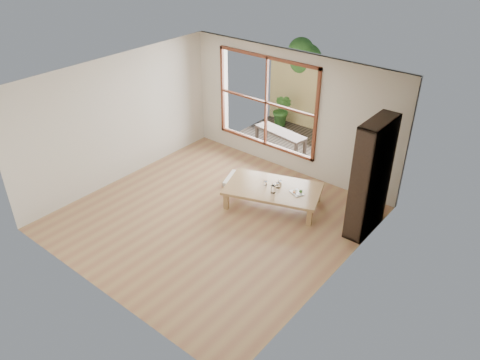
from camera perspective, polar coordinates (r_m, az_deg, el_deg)
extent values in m
plane|color=#A98554|center=(8.78, -3.22, -4.58)|extent=(5.00, 5.00, 0.00)
cube|color=#A2794E|center=(8.94, 4.06, -1.08)|extent=(2.02, 1.56, 0.06)
cube|color=#A2794E|center=(8.92, -1.69, -2.58)|extent=(0.11, 0.11, 0.34)
cube|color=#A2794E|center=(9.58, 0.05, -0.01)|extent=(0.11, 0.11, 0.34)
cube|color=#A2794E|center=(8.58, 8.46, -4.49)|extent=(0.11, 0.11, 0.34)
cube|color=#A2794E|center=(9.26, 9.51, -1.68)|extent=(0.11, 0.11, 0.34)
cube|color=white|center=(9.82, 0.14, -0.01)|extent=(0.77, 0.77, 0.09)
cube|color=black|center=(8.22, 15.67, 0.28)|extent=(0.34, 0.95, 2.11)
cylinder|color=silver|center=(8.73, 4.07, -1.12)|extent=(0.08, 0.08, 0.16)
cylinder|color=silver|center=(8.91, 4.66, -0.65)|extent=(0.07, 0.07, 0.10)
cylinder|color=silver|center=(9.01, 4.89, -0.34)|extent=(0.07, 0.07, 0.08)
cylinder|color=silver|center=(8.98, 3.11, -0.39)|extent=(0.06, 0.06, 0.08)
cube|color=white|center=(8.80, 6.92, -1.56)|extent=(0.31, 0.27, 0.02)
sphere|color=#386C2B|center=(8.77, 7.42, -1.38)|extent=(0.06, 0.06, 0.06)
cube|color=#CC7230|center=(8.77, 6.65, -1.49)|extent=(0.06, 0.05, 0.02)
cube|color=beige|center=(8.84, 6.68, -1.25)|extent=(0.07, 0.06, 0.02)
cylinder|color=silver|center=(8.74, 6.88, -1.70)|extent=(0.14, 0.07, 0.01)
cube|color=#383029|center=(11.54, 6.40, 4.51)|extent=(2.80, 2.00, 0.05)
cube|color=black|center=(11.07, 4.97, 5.82)|extent=(1.39, 0.59, 0.06)
cube|color=black|center=(11.45, 2.08, 5.64)|extent=(0.07, 0.07, 0.37)
cube|color=black|center=(11.65, 3.19, 6.07)|extent=(0.07, 0.07, 0.37)
cube|color=black|center=(10.68, 6.80, 3.46)|extent=(0.07, 0.07, 0.37)
cube|color=black|center=(10.90, 7.90, 3.96)|extent=(0.07, 0.07, 0.37)
cube|color=#CFBD6A|center=(11.98, 9.33, 9.99)|extent=(2.80, 0.06, 1.80)
imported|color=#346927|center=(11.50, 12.82, 6.35)|extent=(0.89, 0.80, 0.87)
imported|color=#346927|center=(12.19, 5.15, 8.47)|extent=(0.49, 0.40, 0.89)
cylinder|color=#4C3D2D|center=(12.59, 7.24, 10.70)|extent=(0.14, 0.14, 1.60)
sphere|color=#346927|center=(12.27, 7.99, 14.29)|extent=(0.84, 0.84, 0.84)
sphere|color=#346927|center=(12.53, 7.04, 13.74)|extent=(0.70, 0.70, 0.70)
sphere|color=#346927|center=(12.16, 7.44, 15.41)|extent=(0.64, 0.64, 0.64)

